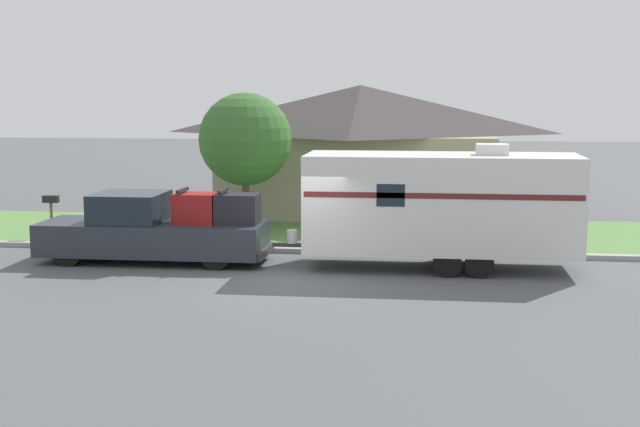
{
  "coord_description": "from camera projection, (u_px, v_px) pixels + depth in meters",
  "views": [
    {
      "loc": [
        3.32,
        -21.12,
        4.68
      ],
      "look_at": [
        0.46,
        1.99,
        1.4
      ],
      "focal_mm": 50.0,
      "sensor_mm": 36.0,
      "label": 1
    }
  ],
  "objects": [
    {
      "name": "ground_plane",
      "position": [
        291.0,
        281.0,
        21.81
      ],
      "size": [
        120.0,
        120.0,
        0.0
      ],
      "primitive_type": "plane",
      "color": "#515456"
    },
    {
      "name": "travel_trailer",
      "position": [
        442.0,
        203.0,
        23.08
      ],
      "size": [
        7.95,
        2.41,
        3.27
      ],
      "color": "black",
      "rests_on": "ground_plane"
    },
    {
      "name": "curb_strip",
      "position": [
        312.0,
        251.0,
        25.49
      ],
      "size": [
        80.0,
        0.3,
        0.14
      ],
      "color": "#999993",
      "rests_on": "ground_plane"
    },
    {
      "name": "pickup_truck",
      "position": [
        156.0,
        230.0,
        24.13
      ],
      "size": [
        6.2,
        2.08,
        2.01
      ],
      "color": "black",
      "rests_on": "ground_plane"
    },
    {
      "name": "lawn_strip",
      "position": [
        326.0,
        232.0,
        29.08
      ],
      "size": [
        80.0,
        7.0,
        0.03
      ],
      "color": "#568442",
      "rests_on": "ground_plane"
    },
    {
      "name": "tree_in_yard",
      "position": [
        245.0,
        139.0,
        29.01
      ],
      "size": [
        3.04,
        3.04,
        4.55
      ],
      "color": "brown",
      "rests_on": "ground_plane"
    },
    {
      "name": "house_across_street",
      "position": [
        360.0,
        146.0,
        34.08
      ],
      "size": [
        10.71,
        7.52,
        4.8
      ],
      "color": "gray",
      "rests_on": "ground_plane"
    },
    {
      "name": "mailbox",
      "position": [
        51.0,
        206.0,
        27.43
      ],
      "size": [
        0.48,
        0.2,
        1.41
      ],
      "color": "brown",
      "rests_on": "ground_plane"
    }
  ]
}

